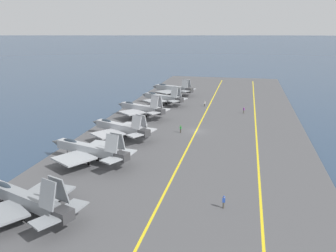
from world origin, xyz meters
name	(u,v)px	position (x,y,z in m)	size (l,w,h in m)	color
ground_plane	(196,133)	(0.00, 0.00, 0.00)	(2000.00, 2000.00, 0.00)	navy
carrier_deck	(196,132)	(0.00, 0.00, 0.20)	(182.96, 48.82, 0.40)	#4C4C4F
deck_stripe_foul_line	(256,135)	(0.00, -13.43, 0.40)	(164.67, 0.36, 0.01)	yellow
deck_stripe_centerline	(196,131)	(0.00, 0.00, 0.40)	(164.67, 0.36, 0.01)	yellow
parked_jet_nearest	(25,199)	(-41.97, 15.72, 2.64)	(13.08, 17.06, 6.38)	gray
parked_jet_second	(89,149)	(-23.21, 15.63, 2.79)	(13.61, 17.46, 6.15)	#9EA3A8
parked_jet_third	(120,128)	(-8.56, 15.23, 2.68)	(13.54, 16.19, 5.85)	#A8AAAF
parked_jet_fourth	(141,108)	(9.51, 15.98, 2.96)	(12.48, 15.82, 6.43)	#A8AAAF
parked_jet_fifth	(162,97)	(26.23, 14.19, 2.65)	(12.94, 15.80, 6.11)	#9EA3A8
parked_jet_sixth	(172,89)	(42.44, 14.44, 2.70)	(14.19, 16.35, 5.85)	#93999E
crew_green_vest	(181,129)	(-1.97, 3.25, 1.37)	(0.30, 0.41, 1.77)	#383328
crew_purple_vest	(244,110)	(20.00, -10.37, 1.36)	(0.44, 0.46, 1.75)	#4C473D
crew_white_vest	(205,103)	(26.64, 1.22, 1.31)	(0.43, 0.35, 1.66)	#383328
crew_blue_vest	(224,201)	(-34.78, -8.57, 1.39)	(0.29, 0.40, 1.80)	#4C473D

